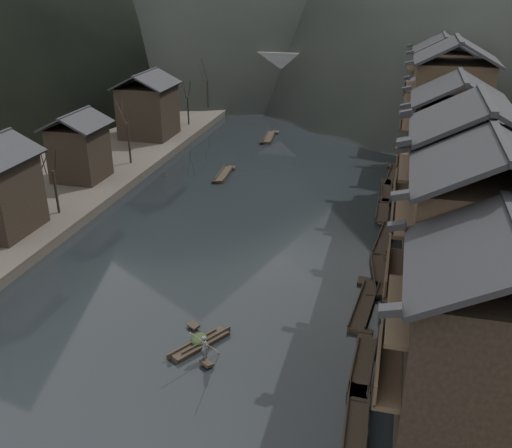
% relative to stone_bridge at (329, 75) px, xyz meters
% --- Properties ---
extents(water, '(300.00, 300.00, 0.00)m').
position_rel_stone_bridge_xyz_m(water, '(0.00, -72.00, -5.11)').
color(water, black).
rests_on(water, ground).
extents(left_bank, '(40.00, 200.00, 1.20)m').
position_rel_stone_bridge_xyz_m(left_bank, '(-35.00, -32.00, -4.51)').
color(left_bank, '#2D2823').
rests_on(left_bank, ground).
extents(stilt_houses, '(9.00, 67.60, 16.36)m').
position_rel_stone_bridge_xyz_m(stilt_houses, '(17.28, -53.13, 3.93)').
color(stilt_houses, black).
rests_on(stilt_houses, ground).
extents(left_houses, '(8.10, 53.20, 8.73)m').
position_rel_stone_bridge_xyz_m(left_houses, '(-20.50, -51.88, 0.55)').
color(left_houses, black).
rests_on(left_houses, left_bank).
extents(bare_trees, '(3.53, 72.07, 7.05)m').
position_rel_stone_bridge_xyz_m(bare_trees, '(-17.00, -47.10, 0.98)').
color(bare_trees, black).
rests_on(bare_trees, left_bank).
extents(moored_sampans, '(2.79, 49.01, 0.47)m').
position_rel_stone_bridge_xyz_m(moored_sampans, '(12.13, -56.45, -4.91)').
color(moored_sampans, black).
rests_on(moored_sampans, water).
extents(midriver_boats, '(3.02, 23.02, 0.45)m').
position_rel_stone_bridge_xyz_m(midriver_boats, '(-5.71, -31.82, -4.91)').
color(midriver_boats, black).
rests_on(midriver_boats, water).
extents(stone_bridge, '(40.00, 6.00, 9.00)m').
position_rel_stone_bridge_xyz_m(stone_bridge, '(0.00, 0.00, 0.00)').
color(stone_bridge, '#4C4C4F').
rests_on(stone_bridge, ground).
extents(hero_sampan, '(3.11, 4.45, 0.43)m').
position_rel_stone_bridge_xyz_m(hero_sampan, '(1.72, -72.50, -4.91)').
color(hero_sampan, black).
rests_on(hero_sampan, water).
extents(cargo_heap, '(1.04, 1.36, 0.62)m').
position_rel_stone_bridge_xyz_m(cargo_heap, '(1.61, -72.32, -4.37)').
color(cargo_heap, black).
rests_on(cargo_heap, hero_sampan).
extents(boatman, '(0.75, 0.69, 1.73)m').
position_rel_stone_bridge_xyz_m(boatman, '(2.57, -73.92, -3.81)').
color(boatman, '#4C4D4E').
rests_on(boatman, hero_sampan).
extents(bamboo_pole, '(1.08, 2.87, 3.53)m').
position_rel_stone_bridge_xyz_m(bamboo_pole, '(2.77, -73.92, -1.18)').
color(bamboo_pole, '#8C7A51').
rests_on(bamboo_pole, boatman).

